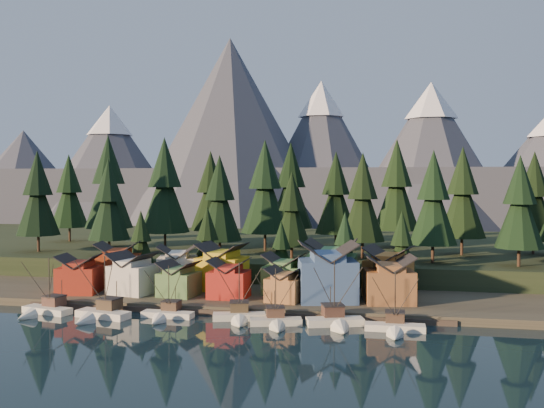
% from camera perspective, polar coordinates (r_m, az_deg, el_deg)
% --- Properties ---
extents(ground, '(500.00, 500.00, 0.00)m').
position_cam_1_polar(ground, '(98.55, -6.43, -12.30)').
color(ground, black).
rests_on(ground, ground).
extents(shore_strip, '(400.00, 50.00, 1.50)m').
position_cam_1_polar(shore_strip, '(136.15, -1.22, -7.89)').
color(shore_strip, '#363227').
rests_on(shore_strip, ground).
extents(hillside, '(420.00, 100.00, 6.00)m').
position_cam_1_polar(hillside, '(184.42, 2.20, -4.51)').
color(hillside, black).
rests_on(hillside, ground).
extents(dock, '(80.00, 4.00, 1.00)m').
position_cam_1_polar(dock, '(113.82, -3.85, -10.04)').
color(dock, '#453A31').
rests_on(dock, ground).
extents(mountain_ridge, '(560.00, 190.00, 90.00)m').
position_cam_1_polar(mountain_ridge, '(306.20, 5.14, 2.50)').
color(mountain_ridge, '#4E5364').
rests_on(mountain_ridge, ground).
extents(boat_0, '(10.33, 10.84, 11.47)m').
position_cam_1_polar(boat_0, '(120.52, -20.79, -8.68)').
color(boat_0, silver).
rests_on(boat_0, ground).
extents(boat_1, '(10.76, 11.32, 12.37)m').
position_cam_1_polar(boat_1, '(113.45, -16.00, -9.19)').
color(boat_1, silver).
rests_on(boat_1, ground).
extents(boat_2, '(9.66, 10.47, 10.35)m').
position_cam_1_polar(boat_2, '(111.21, -10.02, -9.63)').
color(boat_2, silver).
rests_on(boat_2, ground).
extents(boat_3, '(10.00, 10.49, 11.28)m').
position_cam_1_polar(boat_3, '(107.89, -3.09, -9.83)').
color(boat_3, silver).
rests_on(boat_3, ground).
extents(boat_4, '(9.51, 9.97, 10.71)m').
position_cam_1_polar(boat_4, '(104.19, 0.40, -10.32)').
color(boat_4, beige).
rests_on(boat_4, ground).
extents(boat_5, '(10.44, 11.02, 12.23)m').
position_cam_1_polar(boat_5, '(104.18, 6.08, -10.14)').
color(boat_5, silver).
rests_on(boat_5, ground).
extents(boat_6, '(10.02, 10.92, 10.80)m').
position_cam_1_polar(boat_6, '(102.03, 11.50, -10.68)').
color(boat_6, silver).
rests_on(boat_6, ground).
extents(house_front_0, '(8.93, 8.57, 7.88)m').
position_cam_1_polar(house_front_0, '(131.34, -17.71, -6.21)').
color(house_front_0, maroon).
rests_on(house_front_0, shore_strip).
extents(house_front_1, '(9.51, 9.26, 8.41)m').
position_cam_1_polar(house_front_1, '(127.77, -13.01, -6.27)').
color(house_front_1, beige).
rests_on(house_front_1, shore_strip).
extents(house_front_2, '(8.04, 8.09, 6.95)m').
position_cam_1_polar(house_front_2, '(123.67, -8.76, -6.88)').
color(house_front_2, '#486E3C').
rests_on(house_front_2, shore_strip).
extents(house_front_3, '(7.54, 7.18, 7.66)m').
position_cam_1_polar(house_front_3, '(120.69, -4.08, -6.91)').
color(house_front_3, '#A52119').
rests_on(house_front_3, shore_strip).
extents(house_front_4, '(7.38, 7.80, 6.50)m').
position_cam_1_polar(house_front_4, '(117.19, 1.21, -7.48)').
color(house_front_4, '#946034').
rests_on(house_front_4, shore_strip).
extents(house_front_5, '(12.72, 12.00, 11.29)m').
position_cam_1_polar(house_front_5, '(117.30, 5.25, -6.24)').
color(house_front_5, '#385685').
rests_on(house_front_5, shore_strip).
extents(house_front_6, '(10.32, 9.91, 9.00)m').
position_cam_1_polar(house_front_6, '(117.60, 10.96, -6.84)').
color(house_front_6, brown).
rests_on(house_front_6, shore_strip).
extents(house_back_0, '(10.32, 10.06, 9.51)m').
position_cam_1_polar(house_back_0, '(137.86, -14.32, -5.42)').
color(house_back_0, '#963417').
rests_on(house_back_0, shore_strip).
extents(house_back_1, '(9.94, 10.01, 9.14)m').
position_cam_1_polar(house_back_1, '(133.36, -8.90, -5.72)').
color(house_back_1, silver).
rests_on(house_back_1, shore_strip).
extents(house_back_2, '(10.48, 9.84, 9.90)m').
position_cam_1_polar(house_back_2, '(129.05, -4.72, -5.78)').
color(house_back_2, gold).
rests_on(house_back_2, shore_strip).
extents(house_back_3, '(8.69, 7.88, 8.22)m').
position_cam_1_polar(house_back_3, '(124.59, 1.16, -6.48)').
color(house_back_3, '#45743E').
rests_on(house_back_3, shore_strip).
extents(house_back_4, '(10.05, 9.65, 10.93)m').
position_cam_1_polar(house_back_4, '(125.69, 5.62, -5.75)').
color(house_back_4, '#447D48').
rests_on(house_back_4, shore_strip).
extents(house_back_5, '(10.62, 10.69, 9.79)m').
position_cam_1_polar(house_back_5, '(125.67, 10.89, -6.06)').
color(house_back_5, '#9F6428').
rests_on(house_back_5, shore_strip).
extents(tree_hill_0, '(11.36, 11.36, 26.47)m').
position_cam_1_polar(tree_hill_0, '(169.54, -21.18, 0.67)').
color(tree_hill_0, '#332319').
rests_on(tree_hill_0, hillside).
extents(tree_hill_1, '(13.52, 13.52, 31.50)m').
position_cam_1_polar(tree_hill_1, '(177.50, -15.13, 1.69)').
color(tree_hill_1, '#332319').
rests_on(tree_hill_1, hillside).
extents(tree_hill_2, '(10.34, 10.34, 24.10)m').
position_cam_1_polar(tree_hill_2, '(155.23, -15.12, 0.13)').
color(tree_hill_2, '#332319').
rests_on(tree_hill_2, hillside).
extents(tree_hill_3, '(12.92, 12.92, 30.10)m').
position_cam_1_polar(tree_hill_3, '(162.04, -10.06, 1.42)').
color(tree_hill_3, '#332319').
rests_on(tree_hill_3, hillside).
extents(tree_hill_4, '(11.64, 11.64, 27.12)m').
position_cam_1_polar(tree_hill_4, '(173.58, -5.78, 0.96)').
color(tree_hill_4, '#332319').
rests_on(tree_hill_4, hillside).
extents(tree_hill_5, '(10.67, 10.67, 24.84)m').
position_cam_1_polar(tree_hill_5, '(146.80, -4.94, 0.24)').
color(tree_hill_5, '#332319').
rests_on(tree_hill_5, hillside).
extents(tree_hill_6, '(12.63, 12.63, 29.42)m').
position_cam_1_polar(tree_hill_6, '(159.31, -0.66, 1.31)').
color(tree_hill_6, '#332319').
rests_on(tree_hill_6, hillside).
extents(tree_hill_7, '(8.93, 8.93, 20.81)m').
position_cam_1_polar(tree_hill_7, '(140.90, 1.87, -0.74)').
color(tree_hill_7, '#332319').
rests_on(tree_hill_7, hillside).
extents(tree_hill_8, '(11.37, 11.37, 26.50)m').
position_cam_1_polar(tree_hill_8, '(163.54, 6.04, 0.76)').
color(tree_hill_8, '#332319').
rests_on(tree_hill_8, hillside).
extents(tree_hill_9, '(10.91, 10.91, 25.42)m').
position_cam_1_polar(tree_hill_9, '(146.02, 8.54, 0.34)').
color(tree_hill_9, '#332319').
rests_on(tree_hill_9, hillside).
extents(tree_hill_10, '(12.93, 12.93, 30.13)m').
position_cam_1_polar(tree_hill_10, '(170.77, 11.65, 1.46)').
color(tree_hill_10, '#332319').
rests_on(tree_hill_10, hillside).
extents(tree_hill_11, '(10.99, 10.99, 25.61)m').
position_cam_1_polar(tree_hill_11, '(141.10, 14.93, 0.26)').
color(tree_hill_11, '#332319').
rests_on(tree_hill_11, hillside).
extents(tree_hill_12, '(11.65, 11.65, 27.14)m').
position_cam_1_polar(tree_hill_12, '(157.69, 17.49, 0.74)').
color(tree_hill_12, '#332319').
rests_on(tree_hill_12, hillside).
extents(tree_hill_13, '(10.39, 10.39, 24.20)m').
position_cam_1_polar(tree_hill_13, '(141.40, 22.28, -0.14)').
color(tree_hill_13, '#332319').
rests_on(tree_hill_13, hillside).
extents(tree_hill_14, '(11.20, 11.20, 26.09)m').
position_cam_1_polar(tree_hill_14, '(166.46, 23.44, 0.53)').
color(tree_hill_14, '#332319').
rests_on(tree_hill_14, hillside).
extents(tree_hill_15, '(12.75, 12.75, 29.71)m').
position_cam_1_polar(tree_hill_15, '(175.25, 1.79, 1.44)').
color(tree_hill_15, '#332319').
rests_on(tree_hill_15, hillside).
extents(tree_hill_16, '(11.45, 11.45, 26.68)m').
position_cam_1_polar(tree_hill_16, '(194.87, -18.55, 0.92)').
color(tree_hill_16, '#332319').
rests_on(tree_hill_16, hillside).
extents(tree_shore_0, '(6.99, 6.99, 16.28)m').
position_cam_1_polar(tree_shore_0, '(143.51, -12.22, -3.53)').
color(tree_shore_0, '#332319').
rests_on(tree_shore_0, shore_strip).
extents(tree_shore_1, '(7.46, 7.46, 17.37)m').
position_cam_1_polar(tree_shore_1, '(137.83, -6.10, -3.48)').
color(tree_shore_1, '#332319').
rests_on(tree_shore_1, shore_strip).
extents(tree_shore_2, '(6.17, 6.17, 14.37)m').
position_cam_1_polar(tree_shore_2, '(133.90, 0.87, -4.34)').
color(tree_shore_2, '#332319').
rests_on(tree_shore_2, shore_strip).
extents(tree_shore_3, '(7.08, 7.08, 16.50)m').
position_cam_1_polar(tree_shore_3, '(131.94, 6.88, -3.95)').
color(tree_shore_3, '#332319').
rests_on(tree_shore_3, shore_strip).
extents(tree_shore_4, '(7.24, 7.24, 16.86)m').
position_cam_1_polar(tree_shore_4, '(131.52, 12.11, -3.92)').
color(tree_shore_4, '#332319').
rests_on(tree_shore_4, shore_strip).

